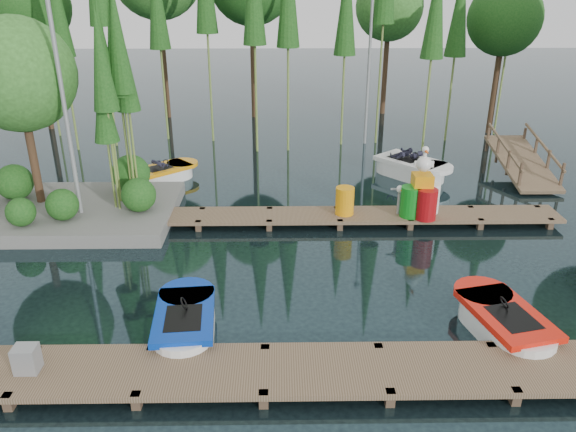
{
  "coord_description": "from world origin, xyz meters",
  "views": [
    {
      "loc": [
        0.3,
        -12.62,
        6.77
      ],
      "look_at": [
        0.5,
        0.5,
        1.1
      ],
      "focal_mm": 35.0,
      "sensor_mm": 36.0,
      "label": 1
    }
  ],
  "objects_px": {
    "boat_red": "(503,323)",
    "drum_cluster": "(422,196)",
    "boat_blue": "(185,323)",
    "utility_cabinet": "(27,359)",
    "boat_yellow_far": "(165,173)",
    "yellow_barrel": "(345,201)",
    "island": "(48,111)"
  },
  "relations": [
    {
      "from": "island",
      "to": "boat_yellow_far",
      "type": "relative_size",
      "value": 2.64
    },
    {
      "from": "utility_cabinet",
      "to": "drum_cluster",
      "type": "relative_size",
      "value": 0.24
    },
    {
      "from": "boat_red",
      "to": "boat_yellow_far",
      "type": "bearing_deg",
      "value": 119.14
    },
    {
      "from": "drum_cluster",
      "to": "yellow_barrel",
      "type": "bearing_deg",
      "value": 175.98
    },
    {
      "from": "yellow_barrel",
      "to": "utility_cabinet",
      "type": "bearing_deg",
      "value": -132.29
    },
    {
      "from": "boat_yellow_far",
      "to": "utility_cabinet",
      "type": "distance_m",
      "value": 10.84
    },
    {
      "from": "drum_cluster",
      "to": "boat_blue",
      "type": "bearing_deg",
      "value": -138.46
    },
    {
      "from": "boat_blue",
      "to": "utility_cabinet",
      "type": "height_order",
      "value": "boat_blue"
    },
    {
      "from": "island",
      "to": "drum_cluster",
      "type": "bearing_deg",
      "value": -5.05
    },
    {
      "from": "drum_cluster",
      "to": "boat_yellow_far",
      "type": "bearing_deg",
      "value": 154.08
    },
    {
      "from": "boat_yellow_far",
      "to": "boat_red",
      "type": "bearing_deg",
      "value": -69.6
    },
    {
      "from": "utility_cabinet",
      "to": "yellow_barrel",
      "type": "relative_size",
      "value": 0.61
    },
    {
      "from": "island",
      "to": "utility_cabinet",
      "type": "xyz_separation_m",
      "value": [
        2.12,
        -7.79,
        -2.63
      ]
    },
    {
      "from": "yellow_barrel",
      "to": "boat_red",
      "type": "bearing_deg",
      "value": -64.79
    },
    {
      "from": "island",
      "to": "yellow_barrel",
      "type": "relative_size",
      "value": 8.28
    },
    {
      "from": "island",
      "to": "drum_cluster",
      "type": "xyz_separation_m",
      "value": [
        10.69,
        -0.95,
        -2.28
      ]
    },
    {
      "from": "boat_red",
      "to": "boat_yellow_far",
      "type": "relative_size",
      "value": 1.13
    },
    {
      "from": "boat_blue",
      "to": "utility_cabinet",
      "type": "relative_size",
      "value": 5.39
    },
    {
      "from": "island",
      "to": "boat_blue",
      "type": "xyz_separation_m",
      "value": [
        4.65,
        -6.3,
        -2.93
      ]
    },
    {
      "from": "boat_blue",
      "to": "drum_cluster",
      "type": "bearing_deg",
      "value": 36.53
    },
    {
      "from": "island",
      "to": "yellow_barrel",
      "type": "distance_m",
      "value": 8.87
    },
    {
      "from": "boat_blue",
      "to": "utility_cabinet",
      "type": "xyz_separation_m",
      "value": [
        -2.54,
        -1.49,
        0.3
      ]
    },
    {
      "from": "boat_red",
      "to": "drum_cluster",
      "type": "height_order",
      "value": "drum_cluster"
    },
    {
      "from": "boat_yellow_far",
      "to": "utility_cabinet",
      "type": "xyz_separation_m",
      "value": [
        -0.38,
        -10.83,
        0.29
      ]
    },
    {
      "from": "boat_yellow_far",
      "to": "drum_cluster",
      "type": "distance_m",
      "value": 9.13
    },
    {
      "from": "boat_red",
      "to": "yellow_barrel",
      "type": "height_order",
      "value": "yellow_barrel"
    },
    {
      "from": "boat_blue",
      "to": "island",
      "type": "bearing_deg",
      "value": 121.47
    },
    {
      "from": "utility_cabinet",
      "to": "yellow_barrel",
      "type": "xyz_separation_m",
      "value": [
        6.37,
        7.0,
        0.16
      ]
    },
    {
      "from": "boat_yellow_far",
      "to": "drum_cluster",
      "type": "relative_size",
      "value": 1.24
    },
    {
      "from": "boat_red",
      "to": "island",
      "type": "bearing_deg",
      "value": 136.81
    },
    {
      "from": "yellow_barrel",
      "to": "drum_cluster",
      "type": "distance_m",
      "value": 2.22
    },
    {
      "from": "boat_red",
      "to": "utility_cabinet",
      "type": "height_order",
      "value": "boat_red"
    }
  ]
}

